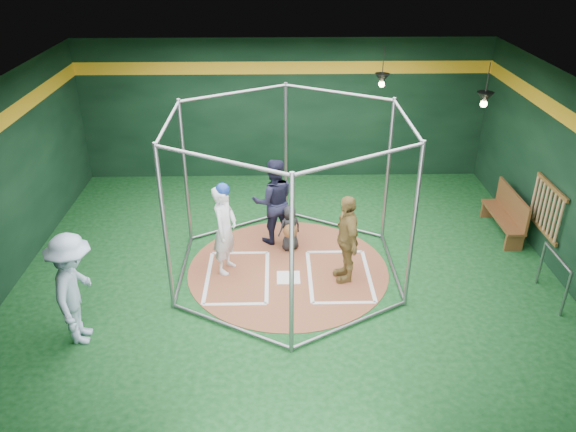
{
  "coord_description": "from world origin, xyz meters",
  "views": [
    {
      "loc": [
        -0.2,
        -9.0,
        5.87
      ],
      "look_at": [
        0.0,
        0.1,
        1.1
      ],
      "focal_mm": 35.0,
      "sensor_mm": 36.0,
      "label": 1
    }
  ],
  "objects_px": {
    "visitor_leopard": "(347,238)",
    "umpire": "(273,201)",
    "dugout_bench": "(507,212)",
    "batter_figure": "(225,228)"
  },
  "relations": [
    {
      "from": "batter_figure",
      "to": "visitor_leopard",
      "type": "bearing_deg",
      "value": -8.25
    },
    {
      "from": "batter_figure",
      "to": "visitor_leopard",
      "type": "relative_size",
      "value": 1.07
    },
    {
      "from": "batter_figure",
      "to": "visitor_leopard",
      "type": "xyz_separation_m",
      "value": [
        2.2,
        -0.32,
        -0.06
      ]
    },
    {
      "from": "umpire",
      "to": "dugout_bench",
      "type": "xyz_separation_m",
      "value": [
        4.89,
        0.23,
        -0.43
      ]
    },
    {
      "from": "dugout_bench",
      "to": "visitor_leopard",
      "type": "bearing_deg",
      "value": -155.32
    },
    {
      "from": "visitor_leopard",
      "to": "umpire",
      "type": "xyz_separation_m",
      "value": [
        -1.31,
        1.41,
        0.06
      ]
    },
    {
      "from": "visitor_leopard",
      "to": "umpire",
      "type": "height_order",
      "value": "umpire"
    },
    {
      "from": "visitor_leopard",
      "to": "umpire",
      "type": "relative_size",
      "value": 0.93
    },
    {
      "from": "visitor_leopard",
      "to": "dugout_bench",
      "type": "height_order",
      "value": "visitor_leopard"
    },
    {
      "from": "visitor_leopard",
      "to": "batter_figure",
      "type": "bearing_deg",
      "value": -107.83
    }
  ]
}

